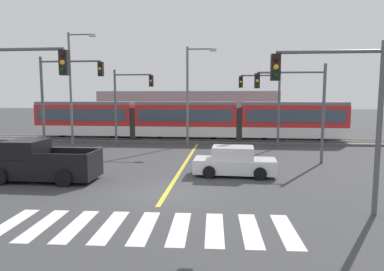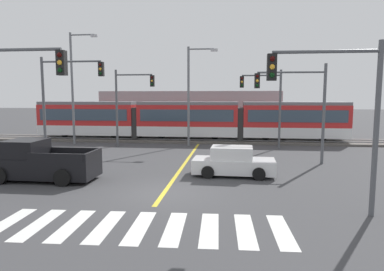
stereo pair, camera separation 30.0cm
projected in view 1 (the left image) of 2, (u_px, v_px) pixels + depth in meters
ground_plane at (166, 193)px, 14.55m from camera, size 200.00×200.00×0.00m
track_bed at (199, 140)px, 31.43m from camera, size 120.00×4.00×0.18m
rail_near at (199, 140)px, 30.71m from camera, size 120.00×0.08×0.10m
rail_far at (200, 138)px, 32.13m from camera, size 120.00×0.08×0.10m
light_rail_tram at (187, 119)px, 31.32m from camera, size 28.00×2.64×3.43m
crosswalk_stripe_0 at (10, 224)px, 11.02m from camera, size 0.67×2.82×0.01m
crosswalk_stripe_1 at (43, 225)px, 10.96m from camera, size 0.67×2.82×0.01m
crosswalk_stripe_2 at (76, 226)px, 10.89m from camera, size 0.67×2.82×0.01m
crosswalk_stripe_3 at (110, 226)px, 10.82m from camera, size 0.67×2.82×0.01m
crosswalk_stripe_4 at (145, 227)px, 10.75m from camera, size 0.67×2.82×0.01m
crosswalk_stripe_5 at (179, 228)px, 10.68m from camera, size 0.67×2.82×0.01m
crosswalk_stripe_6 at (215, 229)px, 10.61m from camera, size 0.67×2.82×0.01m
crosswalk_stripe_7 at (250, 230)px, 10.54m from camera, size 0.67×2.82×0.01m
crosswalk_stripe_8 at (286, 231)px, 10.47m from camera, size 0.67×2.82×0.01m
lane_centre_line at (185, 163)px, 21.10m from camera, size 0.20×16.94×0.01m
sedan_crossing at (234, 162)px, 17.76m from camera, size 4.26×2.04×1.52m
pickup_truck at (40, 164)px, 16.66m from camera, size 5.40×2.24×1.98m
traffic_light_mid_left at (62, 91)px, 22.08m from camera, size 4.25×0.38×6.64m
traffic_light_near_right at (342, 100)px, 11.57m from camera, size 3.75×0.38×5.94m
traffic_light_near_left at (8, 95)px, 12.80m from camera, size 3.75×0.38×6.29m
traffic_light_far_right at (265, 97)px, 26.93m from camera, size 3.25×0.38×6.16m
traffic_light_far_left at (128, 96)px, 27.60m from camera, size 3.25×0.38×6.24m
traffic_light_mid_right at (299, 98)px, 20.72m from camera, size 4.25×0.38×6.05m
street_lamp_west at (73, 82)px, 28.84m from camera, size 2.47×0.28×9.40m
street_lamp_centre at (190, 89)px, 28.10m from camera, size 2.47×0.28×8.11m
building_backdrop_far at (189, 112)px, 39.66m from camera, size 19.85×6.00×4.66m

